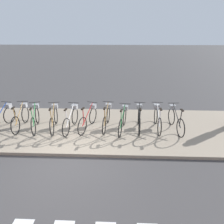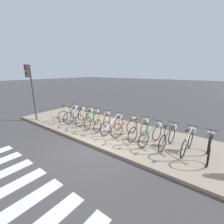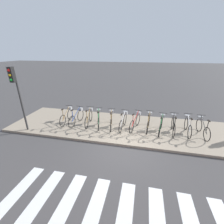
# 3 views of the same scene
# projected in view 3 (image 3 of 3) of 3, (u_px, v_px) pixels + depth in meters

# --- Properties ---
(ground_plane) EXTENTS (120.00, 120.00, 0.00)m
(ground_plane) POSITION_uv_depth(u_px,v_px,m) (125.00, 147.00, 7.33)
(ground_plane) COLOR #423F3F
(sidewalk) EXTENTS (14.37, 3.76, 0.12)m
(sidewalk) POSITION_uv_depth(u_px,v_px,m) (129.00, 128.00, 9.01)
(sidewalk) COLOR gray
(sidewalk) RESTS_ON ground_plane
(parked_bicycle_0) EXTENTS (0.46, 1.74, 1.07)m
(parked_bicycle_0) POSITION_uv_depth(u_px,v_px,m) (67.00, 116.00, 9.42)
(parked_bicycle_0) COLOR black
(parked_bicycle_0) RESTS_ON sidewalk
(parked_bicycle_1) EXTENTS (0.46, 1.74, 1.07)m
(parked_bicycle_1) POSITION_uv_depth(u_px,v_px,m) (77.00, 117.00, 9.28)
(parked_bicycle_1) COLOR black
(parked_bicycle_1) RESTS_ON sidewalk
(parked_bicycle_2) EXTENTS (0.46, 1.74, 1.07)m
(parked_bicycle_2) POSITION_uv_depth(u_px,v_px,m) (89.00, 117.00, 9.21)
(parked_bicycle_2) COLOR black
(parked_bicycle_2) RESTS_ON sidewalk
(parked_bicycle_3) EXTENTS (0.61, 1.69, 1.07)m
(parked_bicycle_3) POSITION_uv_depth(u_px,v_px,m) (99.00, 118.00, 9.02)
(parked_bicycle_3) COLOR black
(parked_bicycle_3) RESTS_ON sidewalk
(parked_bicycle_4) EXTENTS (0.49, 1.72, 1.07)m
(parked_bicycle_4) POSITION_uv_depth(u_px,v_px,m) (111.00, 120.00, 8.87)
(parked_bicycle_4) COLOR black
(parked_bicycle_4) RESTS_ON sidewalk
(parked_bicycle_5) EXTENTS (0.46, 1.74, 1.07)m
(parked_bicycle_5) POSITION_uv_depth(u_px,v_px,m) (123.00, 121.00, 8.72)
(parked_bicycle_5) COLOR black
(parked_bicycle_5) RESTS_ON sidewalk
(parked_bicycle_6) EXTENTS (0.63, 1.68, 1.07)m
(parked_bicycle_6) POSITION_uv_depth(u_px,v_px,m) (136.00, 121.00, 8.67)
(parked_bicycle_6) COLOR black
(parked_bicycle_6) RESTS_ON sidewalk
(parked_bicycle_7) EXTENTS (0.46, 1.74, 1.07)m
(parked_bicycle_7) POSITION_uv_depth(u_px,v_px,m) (149.00, 122.00, 8.59)
(parked_bicycle_7) COLOR black
(parked_bicycle_7) RESTS_ON sidewalk
(parked_bicycle_8) EXTENTS (0.51, 1.72, 1.07)m
(parked_bicycle_8) POSITION_uv_depth(u_px,v_px,m) (161.00, 124.00, 8.29)
(parked_bicycle_8) COLOR black
(parked_bicycle_8) RESTS_ON sidewalk
(parked_bicycle_9) EXTENTS (0.46, 1.74, 1.07)m
(parked_bicycle_9) POSITION_uv_depth(u_px,v_px,m) (173.00, 124.00, 8.30)
(parked_bicycle_9) COLOR black
(parked_bicycle_9) RESTS_ON sidewalk
(parked_bicycle_10) EXTENTS (0.46, 1.74, 1.07)m
(parked_bicycle_10) POSITION_uv_depth(u_px,v_px,m) (188.00, 125.00, 8.19)
(parked_bicycle_10) COLOR black
(parked_bicycle_10) RESTS_ON sidewalk
(parked_bicycle_11) EXTENTS (0.46, 1.74, 1.07)m
(parked_bicycle_11) POSITION_uv_depth(u_px,v_px,m) (202.00, 127.00, 8.00)
(parked_bicycle_11) COLOR black
(parked_bicycle_11) RESTS_ON sidewalk
(traffic_light) EXTENTS (0.24, 0.40, 3.53)m
(traffic_light) POSITION_uv_depth(u_px,v_px,m) (16.00, 87.00, 7.66)
(traffic_light) COLOR #2D2D2D
(traffic_light) RESTS_ON sidewalk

